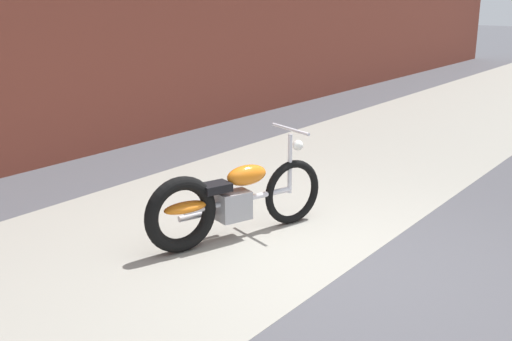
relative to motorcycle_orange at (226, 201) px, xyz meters
The scene contains 3 objects.
ground_plane 1.36m from the motorcycle_orange, 83.15° to the right, with size 80.00×80.00×0.00m, color #47474C.
sidewalk_slab 0.62m from the motorcycle_orange, 71.23° to the left, with size 36.00×3.50×0.01m, color gray.
motorcycle_orange is the anchor object (origin of this frame).
Camera 1 is at (-4.46, -2.35, 2.35)m, focal length 43.45 mm.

